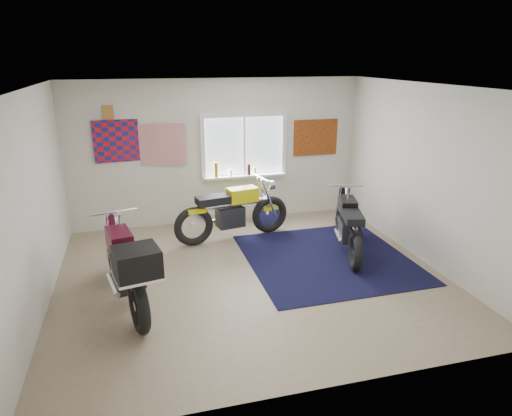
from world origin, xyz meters
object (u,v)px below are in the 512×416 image
object	(u,v)px
black_chrome_bike	(348,226)
maroon_tourer	(127,268)
yellow_triumph	(232,213)
navy_rug	(327,258)

from	to	relation	value
black_chrome_bike	maroon_tourer	bearing A→B (deg)	121.15
yellow_triumph	maroon_tourer	bearing A→B (deg)	-142.26
maroon_tourer	yellow_triumph	bearing A→B (deg)	-53.41
navy_rug	yellow_triumph	world-z (taller)	yellow_triumph
black_chrome_bike	maroon_tourer	xyz separation A→B (m)	(-3.46, -0.93, 0.13)
navy_rug	black_chrome_bike	world-z (taller)	black_chrome_bike
navy_rug	black_chrome_bike	xyz separation A→B (m)	(0.42, 0.18, 0.44)
yellow_triumph	maroon_tourer	distance (m)	2.66
yellow_triumph	black_chrome_bike	bearing A→B (deg)	-42.41
black_chrome_bike	maroon_tourer	size ratio (longest dim) A/B	0.89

